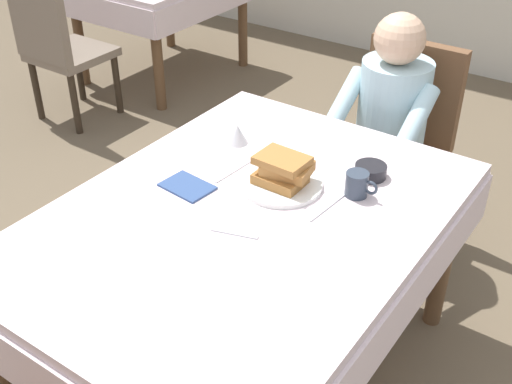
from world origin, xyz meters
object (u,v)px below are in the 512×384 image
object	(u,v)px
chair_diner	(400,133)
diner_person	(388,118)
breakfast_stack	(283,170)
knife_right_of_plate	(327,207)
spoon_near_edge	(234,233)
cup_coffee	(357,184)
plate_breakfast	(281,184)
bowl_butter	(371,171)
dining_table_main	(244,236)
background_chair_empty	(57,43)
syrup_pitcher	(238,134)
fork_left_of_plate	(232,171)

from	to	relation	value
chair_diner	diner_person	world-z (taller)	diner_person
breakfast_stack	knife_right_of_plate	world-z (taller)	breakfast_stack
spoon_near_edge	knife_right_of_plate	bearing A→B (deg)	43.60
cup_coffee	spoon_near_edge	size ratio (longest dim) A/B	0.75
plate_breakfast	knife_right_of_plate	size ratio (longest dim) A/B	1.40
diner_person	plate_breakfast	size ratio (longest dim) A/B	4.00
breakfast_stack	chair_diner	bearing A→B (deg)	88.98
chair_diner	plate_breakfast	xyz separation A→B (m)	(-0.02, -0.97, 0.22)
bowl_butter	chair_diner	bearing A→B (deg)	104.84
knife_right_of_plate	cup_coffee	bearing A→B (deg)	-15.74
dining_table_main	breakfast_stack	distance (m)	0.26
bowl_butter	spoon_near_edge	world-z (taller)	bowl_butter
plate_breakfast	background_chair_empty	bearing A→B (deg)	158.59
bowl_butter	background_chair_empty	bearing A→B (deg)	165.36
cup_coffee	syrup_pitcher	bearing A→B (deg)	173.18
syrup_pitcher	background_chair_empty	world-z (taller)	background_chair_empty
knife_right_of_plate	spoon_near_edge	xyz separation A→B (m)	(-0.16, -0.29, 0.00)
knife_right_of_plate	chair_diner	bearing A→B (deg)	14.36
plate_breakfast	fork_left_of_plate	distance (m)	0.19
chair_diner	plate_breakfast	distance (m)	0.99
plate_breakfast	cup_coffee	world-z (taller)	cup_coffee
knife_right_of_plate	background_chair_empty	size ratio (longest dim) A/B	0.22
bowl_butter	syrup_pitcher	xyz separation A→B (m)	(-0.52, -0.07, 0.02)
breakfast_stack	background_chair_empty	bearing A→B (deg)	158.73
fork_left_of_plate	background_chair_empty	xyz separation A→B (m)	(-1.99, 0.88, -0.21)
cup_coffee	bowl_butter	bearing A→B (deg)	96.89
chair_diner	background_chair_empty	xyz separation A→B (m)	(-2.20, -0.11, 0.00)
dining_table_main	plate_breakfast	world-z (taller)	plate_breakfast
fork_left_of_plate	knife_right_of_plate	distance (m)	0.38
chair_diner	bowl_butter	bearing A→B (deg)	104.84
chair_diner	spoon_near_edge	distance (m)	1.29
dining_table_main	fork_left_of_plate	xyz separation A→B (m)	(-0.18, 0.18, 0.09)
breakfast_stack	spoon_near_edge	size ratio (longest dim) A/B	1.25
syrup_pitcher	background_chair_empty	bearing A→B (deg)	159.73
spoon_near_edge	background_chair_empty	world-z (taller)	background_chair_empty
plate_breakfast	diner_person	bearing A→B (deg)	88.52
diner_person	knife_right_of_plate	xyz separation A→B (m)	(0.17, -0.83, 0.07)
diner_person	breakfast_stack	world-z (taller)	diner_person
cup_coffee	fork_left_of_plate	world-z (taller)	cup_coffee
dining_table_main	background_chair_empty	xyz separation A→B (m)	(-2.17, 1.06, -0.12)
dining_table_main	diner_person	world-z (taller)	diner_person
diner_person	spoon_near_edge	world-z (taller)	diner_person
fork_left_of_plate	spoon_near_edge	size ratio (longest dim) A/B	1.20
dining_table_main	bowl_butter	xyz separation A→B (m)	(0.23, 0.43, 0.11)
diner_person	syrup_pitcher	xyz separation A→B (m)	(-0.32, -0.65, 0.11)
dining_table_main	syrup_pitcher	bearing A→B (deg)	128.55
dining_table_main	bowl_butter	bearing A→B (deg)	61.88
cup_coffee	background_chair_empty	world-z (taller)	background_chair_empty
cup_coffee	syrup_pitcher	distance (m)	0.54
plate_breakfast	breakfast_stack	xyz separation A→B (m)	(0.00, 0.00, 0.06)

